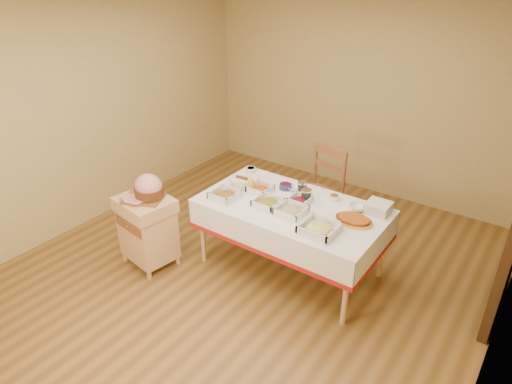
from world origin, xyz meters
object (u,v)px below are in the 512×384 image
bread_basket (242,182)px  preserve_jar_left (302,188)px  dining_table (291,219)px  butcher_cart (148,227)px  mustard_bottle (251,185)px  preserve_jar_right (306,196)px  ham_on_board (148,189)px  brass_platter (354,220)px  dining_chair (320,192)px  plate_stack (378,207)px

bread_basket → preserve_jar_left: bearing=20.5°
dining_table → butcher_cart: (-1.26, -0.77, -0.16)m
preserve_jar_left → mustard_bottle: 0.53m
butcher_cart → preserve_jar_left: (1.21, 1.05, 0.38)m
dining_table → butcher_cart: 1.49m
preserve_jar_right → butcher_cart: bearing=-145.7°
ham_on_board → bread_basket: ham_on_board is taller
butcher_cart → brass_platter: brass_platter is taller
brass_platter → preserve_jar_right: bearing=171.3°
dining_chair → preserve_jar_right: bearing=-74.9°
preserve_jar_right → brass_platter: (0.55, -0.08, -0.04)m
ham_on_board → brass_platter: bearing=23.3°
ham_on_board → brass_platter: size_ratio=1.15×
brass_platter → ham_on_board: bearing=-156.7°
plate_stack → brass_platter: 0.33m
dining_table → dining_chair: 0.80m
ham_on_board → preserve_jar_right: size_ratio=3.01×
dining_table → plate_stack: size_ratio=8.13×
preserve_jar_left → mustard_bottle: (-0.45, -0.28, 0.02)m
dining_chair → plate_stack: dining_chair is taller
preserve_jar_right → mustard_bottle: 0.59m
bread_basket → plate_stack: size_ratio=1.03×
butcher_cart → mustard_bottle: bearing=45.4°
bread_basket → brass_platter: bearing=0.2°
preserve_jar_left → plate_stack: preserve_jar_left is taller
ham_on_board → brass_platter: (1.85, 0.80, -0.10)m
butcher_cart → preserve_jar_right: preserve_jar_right is taller
plate_stack → brass_platter: size_ratio=0.64×
preserve_jar_right → brass_platter: 0.56m
butcher_cart → dining_chair: (1.16, 1.56, 0.10)m
ham_on_board → dining_table: bearing=31.2°
ham_on_board → mustard_bottle: (0.72, 0.74, -0.05)m
butcher_cart → dining_chair: size_ratio=0.74×
butcher_cart → plate_stack: (2.00, 1.14, 0.37)m
ham_on_board → plate_stack: bearing=29.4°
mustard_bottle → bread_basket: size_ratio=0.77×
butcher_cart → preserve_jar_right: (1.34, 0.91, 0.38)m
dining_table → ham_on_board: size_ratio=4.53×
bread_basket → butcher_cart: bearing=-126.4°
bread_basket → dining_table: bearing=-4.6°
plate_stack → dining_table: bearing=-153.8°
plate_stack → preserve_jar_left: bearing=-173.9°
preserve_jar_right → plate_stack: (0.66, 0.22, -0.01)m
dining_table → bread_basket: bread_basket is taller
ham_on_board → plate_stack: (1.96, 1.10, -0.08)m
ham_on_board → bread_basket: 0.98m
ham_on_board → mustard_bottle: 1.04m
ham_on_board → preserve_jar_left: ham_on_board is taller
preserve_jar_left → mustard_bottle: mustard_bottle is taller
dining_table → preserve_jar_left: 0.36m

